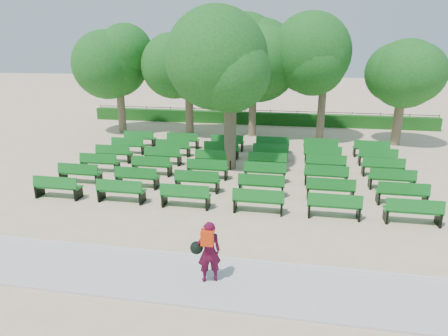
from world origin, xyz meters
name	(u,v)px	position (x,y,z in m)	size (l,w,h in m)	color
ground	(223,185)	(0.00, 0.00, 0.00)	(120.00, 120.00, 0.00)	#D4B08C
paving	(172,278)	(0.00, -7.40, 0.03)	(30.00, 2.20, 0.06)	beige
curb	(184,255)	(0.00, -6.25, 0.05)	(30.00, 0.12, 0.10)	silver
hedge	(257,118)	(0.00, 14.00, 0.45)	(26.00, 0.70, 0.90)	#164F15
fence	(257,123)	(0.00, 14.40, 0.00)	(26.00, 0.10, 1.02)	black
tree_line	(251,135)	(0.00, 10.00, 0.00)	(21.80, 6.80, 7.04)	#1A5D1C
bench_array	(239,172)	(0.43, 1.68, 0.10)	(1.88, 0.64, 1.18)	#126C1E
tree_among	(230,69)	(-0.13, 2.51, 4.78)	(4.77, 4.77, 6.96)	brown
person	(208,251)	(0.98, -7.38, 0.92)	(0.83, 0.60, 1.65)	#480A23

